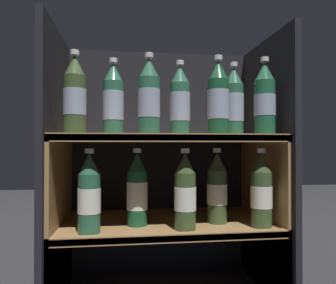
% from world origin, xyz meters
% --- Properties ---
extents(fridge_back_wall, '(0.74, 0.02, 0.88)m').
position_xyz_m(fridge_back_wall, '(0.00, 0.40, 0.44)').
color(fridge_back_wall, black).
rests_on(fridge_back_wall, ground_plane).
extents(fridge_side_left, '(0.02, 0.43, 0.88)m').
position_xyz_m(fridge_side_left, '(-0.36, 0.20, 0.44)').
color(fridge_side_left, black).
rests_on(fridge_side_left, ground_plane).
extents(fridge_side_right, '(0.02, 0.43, 0.88)m').
position_xyz_m(fridge_side_right, '(0.36, 0.20, 0.44)').
color(fridge_side_right, black).
rests_on(fridge_side_right, ground_plane).
extents(shelf_lower, '(0.70, 0.39, 0.26)m').
position_xyz_m(shelf_lower, '(0.00, 0.19, 0.21)').
color(shelf_lower, '#9E7547').
rests_on(shelf_lower, ground_plane).
extents(shelf_upper, '(0.70, 0.39, 0.54)m').
position_xyz_m(shelf_upper, '(0.00, 0.19, 0.40)').
color(shelf_upper, '#9E7547').
rests_on(shelf_upper, ground_plane).
extents(bottle_upper_front_0, '(0.07, 0.07, 0.24)m').
position_xyz_m(bottle_upper_front_0, '(-0.28, 0.06, 0.65)').
color(bottle_upper_front_0, '#384C28').
rests_on(bottle_upper_front_0, shelf_upper).
extents(bottle_upper_front_1, '(0.07, 0.07, 0.24)m').
position_xyz_m(bottle_upper_front_1, '(-0.07, 0.06, 0.65)').
color(bottle_upper_front_1, '#285B42').
rests_on(bottle_upper_front_1, shelf_upper).
extents(bottle_upper_front_2, '(0.07, 0.07, 0.24)m').
position_xyz_m(bottle_upper_front_2, '(0.15, 0.06, 0.65)').
color(bottle_upper_front_2, '#194C2D').
rests_on(bottle_upper_front_2, shelf_upper).
extents(bottle_upper_front_3, '(0.07, 0.07, 0.24)m').
position_xyz_m(bottle_upper_front_3, '(0.29, 0.06, 0.65)').
color(bottle_upper_front_3, '#1E5638').
rests_on(bottle_upper_front_3, shelf_upper).
extents(bottle_upper_back_0, '(0.07, 0.07, 0.24)m').
position_xyz_m(bottle_upper_back_0, '(-0.17, 0.14, 0.65)').
color(bottle_upper_back_0, '#285B42').
rests_on(bottle_upper_back_0, shelf_upper).
extents(bottle_upper_back_1, '(0.07, 0.07, 0.24)m').
position_xyz_m(bottle_upper_back_1, '(0.04, 0.14, 0.65)').
color(bottle_upper_back_1, '#285B42').
rests_on(bottle_upper_back_1, shelf_upper).
extents(bottle_upper_back_2, '(0.07, 0.07, 0.24)m').
position_xyz_m(bottle_upper_back_2, '(0.22, 0.14, 0.65)').
color(bottle_upper_back_2, '#285B42').
rests_on(bottle_upper_back_2, shelf_upper).
extents(bottle_lower_front_0, '(0.07, 0.07, 0.24)m').
position_xyz_m(bottle_lower_front_0, '(-0.24, 0.06, 0.36)').
color(bottle_lower_front_0, '#285B42').
rests_on(bottle_lower_front_0, shelf_lower).
extents(bottle_lower_front_1, '(0.07, 0.07, 0.24)m').
position_xyz_m(bottle_lower_front_1, '(0.04, 0.06, 0.36)').
color(bottle_lower_front_1, '#384C28').
rests_on(bottle_lower_front_1, shelf_lower).
extents(bottle_lower_front_2, '(0.07, 0.07, 0.24)m').
position_xyz_m(bottle_lower_front_2, '(0.28, 0.06, 0.36)').
color(bottle_lower_front_2, '#384C28').
rests_on(bottle_lower_front_2, shelf_lower).
extents(bottle_lower_back_0, '(0.07, 0.07, 0.24)m').
position_xyz_m(bottle_lower_back_0, '(-0.10, 0.14, 0.36)').
color(bottle_lower_back_0, '#194C2D').
rests_on(bottle_lower_back_0, shelf_lower).
extents(bottle_lower_back_1, '(0.07, 0.07, 0.24)m').
position_xyz_m(bottle_lower_back_1, '(0.16, 0.14, 0.36)').
color(bottle_lower_back_1, '#384C28').
rests_on(bottle_lower_back_1, shelf_lower).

